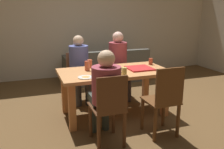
{
  "coord_description": "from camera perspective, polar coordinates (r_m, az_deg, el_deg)",
  "views": [
    {
      "loc": [
        -1.24,
        -3.36,
        1.6
      ],
      "look_at": [
        0.0,
        0.1,
        0.63
      ],
      "focal_mm": 38.1,
      "sensor_mm": 36.0,
      "label": 1
    }
  ],
  "objects": [
    {
      "name": "chair_0",
      "position": [
        2.86,
        -0.78,
        -8.19
      ],
      "size": [
        0.38,
        0.45,
        0.92
      ],
      "color": "#55301A",
      "rests_on": "ground"
    },
    {
      "name": "drinking_glass_0",
      "position": [
        3.9,
        -5.35,
        2.65
      ],
      "size": [
        0.08,
        0.08,
        0.13
      ],
      "primitive_type": "cylinder",
      "color": "#BB5034",
      "rests_on": "dining_table"
    },
    {
      "name": "drinking_glass_3",
      "position": [
        4.14,
        9.27,
        3.11
      ],
      "size": [
        0.07,
        0.07,
        0.11
      ],
      "primitive_type": "cylinder",
      "color": "#B4472D",
      "rests_on": "dining_table"
    },
    {
      "name": "ground_plane",
      "position": [
        3.92,
        0.5,
        -9.35
      ],
      "size": [
        20.0,
        20.0,
        0.0
      ],
      "primitive_type": "plane",
      "color": "brown"
    },
    {
      "name": "plate_0",
      "position": [
        3.29,
        -6.31,
        -0.62
      ],
      "size": [
        0.22,
        0.22,
        0.03
      ],
      "color": "white",
      "rests_on": "dining_table"
    },
    {
      "name": "dining_table",
      "position": [
        3.71,
        0.52,
        -0.72
      ],
      "size": [
        1.69,
        0.89,
        0.72
      ],
      "color": "tan",
      "rests_on": "ground"
    },
    {
      "name": "chair_1",
      "position": [
        4.63,
        1.02,
        1.14
      ],
      "size": [
        0.43,
        0.38,
        0.88
      ],
      "color": "brown",
      "rests_on": "ground"
    },
    {
      "name": "drinking_glass_2",
      "position": [
        3.35,
        2.93,
        0.65
      ],
      "size": [
        0.08,
        0.08,
        0.12
      ],
      "primitive_type": "cylinder",
      "color": "#DDCA64",
      "rests_on": "dining_table"
    },
    {
      "name": "plate_1",
      "position": [
        3.48,
        -2.42,
        0.26
      ],
      "size": [
        0.26,
        0.26,
        0.01
      ],
      "color": "white",
      "rests_on": "dining_table"
    },
    {
      "name": "person_0",
      "position": [
        2.91,
        -1.7,
        -3.25
      ],
      "size": [
        0.35,
        0.55,
        1.18
      ],
      "color": "#363F36",
      "rests_on": "ground"
    },
    {
      "name": "couch",
      "position": [
        5.71,
        -1.55,
        1.34
      ],
      "size": [
        1.93,
        0.89,
        0.76
      ],
      "color": "#51524B",
      "rests_on": "ground"
    },
    {
      "name": "chair_2",
      "position": [
        4.44,
        -7.99,
        -0.15
      ],
      "size": [
        0.42,
        0.39,
        0.88
      ],
      "color": "brown",
      "rests_on": "ground"
    },
    {
      "name": "person_2",
      "position": [
        4.27,
        -7.78,
        2.67
      ],
      "size": [
        0.34,
        0.5,
        1.21
      ],
      "color": "#37383D",
      "rests_on": "ground"
    },
    {
      "name": "drinking_glass_1",
      "position": [
        3.68,
        -5.98,
        2.09
      ],
      "size": [
        0.08,
        0.08,
        0.15
      ],
      "primitive_type": "cylinder",
      "color": "#BA4E33",
      "rests_on": "dining_table"
    },
    {
      "name": "chair_3",
      "position": [
        3.14,
        12.35,
        -6.17
      ],
      "size": [
        0.4,
        0.42,
        0.96
      ],
      "color": "brown",
      "rests_on": "ground"
    },
    {
      "name": "plate_2",
      "position": [
        3.73,
        -0.24,
        1.25
      ],
      "size": [
        0.26,
        0.26,
        0.01
      ],
      "color": "white",
      "rests_on": "dining_table"
    },
    {
      "name": "person_1",
      "position": [
        4.46,
        1.66,
        3.57
      ],
      "size": [
        0.34,
        0.56,
        1.25
      ],
      "color": "#3E383C",
      "rests_on": "ground"
    },
    {
      "name": "back_wall",
      "position": [
        6.12,
        -8.21,
        12.69
      ],
      "size": [
        7.51,
        0.12,
        2.79
      ],
      "primitive_type": "cube",
      "color": "beige",
      "rests_on": "ground"
    },
    {
      "name": "pizza_box_0",
      "position": [
        3.8,
        6.64,
        1.5
      ],
      "size": [
        0.38,
        0.38,
        0.02
      ],
      "color": "red",
      "rests_on": "dining_table"
    }
  ]
}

